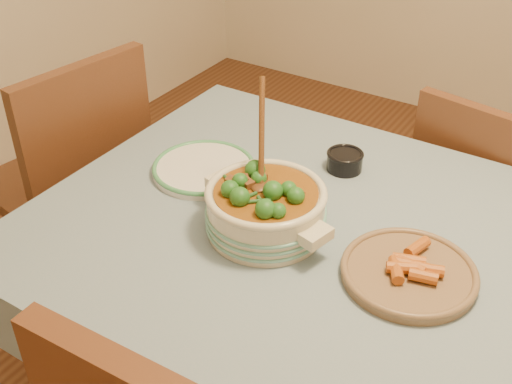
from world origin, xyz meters
TOP-DOWN VIEW (x-y plane):
  - dining_table at (0.00, 0.00)m, footprint 1.68×1.08m
  - stew_casserole at (-0.28, -0.06)m, footprint 0.35×0.33m
  - white_plate at (-0.55, 0.07)m, footprint 0.32×0.32m
  - condiment_bowl at (-0.24, 0.28)m, footprint 0.11×0.11m
  - fried_plate at (0.06, -0.03)m, footprint 0.31×0.31m
  - chair_far at (0.06, 0.69)m, footprint 0.48×0.48m
  - chair_left at (-1.10, 0.09)m, footprint 0.51×0.51m

SIDE VIEW (x-z plane):
  - chair_far at x=0.06m, z-range 0.06..0.94m
  - chair_left at x=-1.10m, z-range 0.06..1.02m
  - dining_table at x=0.00m, z-range 0.29..1.04m
  - white_plate at x=-0.55m, z-range 0.76..0.78m
  - fried_plate at x=0.06m, z-range 0.75..0.80m
  - condiment_bowl at x=-0.24m, z-range 0.76..0.81m
  - stew_casserole at x=-0.28m, z-range 0.66..0.99m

